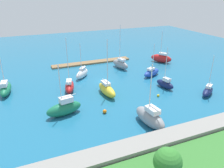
% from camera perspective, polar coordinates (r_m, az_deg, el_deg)
% --- Properties ---
extents(water, '(160.00, 160.00, 0.00)m').
position_cam_1_polar(water, '(61.73, -2.11, 0.70)').
color(water, '#1E668C').
rests_on(water, ground).
extents(pier_dock, '(27.57, 3.16, 0.54)m').
position_cam_1_polar(pier_dock, '(77.59, -5.26, 5.59)').
color(pier_dock, olive).
rests_on(pier_dock, ground).
extents(breakwater, '(74.83, 3.64, 1.55)m').
position_cam_1_polar(breakwater, '(38.80, 13.84, -13.63)').
color(breakwater, gray).
rests_on(breakwater, ground).
extents(park_tree_midwest, '(3.57, 3.57, 5.06)m').
position_cam_1_polar(park_tree_midwest, '(29.34, 14.18, -18.92)').
color(park_tree_midwest, brown).
rests_on(park_tree_midwest, shoreline_park).
extents(sailboat_navy_outer_mooring, '(5.90, 4.61, 9.96)m').
position_cam_1_polar(sailboat_navy_outer_mooring, '(58.26, 23.55, -1.66)').
color(sailboat_navy_outer_mooring, '#141E4C').
rests_on(sailboat_navy_outer_mooring, water).
extents(sailboat_gray_mid_basin, '(3.71, 7.67, 13.77)m').
position_cam_1_polar(sailboat_gray_mid_basin, '(71.69, 2.19, 5.21)').
color(sailboat_gray_mid_basin, gray).
rests_on(sailboat_gray_mid_basin, water).
extents(sailboat_green_west_end, '(7.65, 3.87, 10.92)m').
position_cam_1_polar(sailboat_green_west_end, '(45.94, -12.24, -6.07)').
color(sailboat_green_west_end, '#19724C').
rests_on(sailboat_green_west_end, water).
extents(sailboat_red_far_south, '(3.91, 7.23, 13.41)m').
position_cam_1_polar(sailboat_red_far_south, '(56.21, -10.94, -0.55)').
color(sailboat_red_far_south, red).
rests_on(sailboat_red_far_south, water).
extents(sailboat_yellow_center_basin, '(2.92, 8.06, 13.63)m').
position_cam_1_polar(sailboat_yellow_center_basin, '(53.39, -1.35, -1.38)').
color(sailboat_yellow_center_basin, yellow).
rests_on(sailboat_yellow_center_basin, water).
extents(sailboat_white_east_end, '(5.68, 5.96, 10.09)m').
position_cam_1_polar(sailboat_white_east_end, '(64.58, -7.73, 2.75)').
color(sailboat_white_east_end, white).
rests_on(sailboat_white_east_end, water).
extents(sailboat_blue_lone_south, '(7.04, 4.69, 9.46)m').
position_cam_1_polar(sailboat_blue_lone_south, '(66.23, 10.20, 2.97)').
color(sailboat_blue_lone_south, '#2347B2').
rests_on(sailboat_blue_lone_south, water).
extents(sailboat_navy_far_north, '(2.90, 5.80, 10.71)m').
position_cam_1_polar(sailboat_navy_far_north, '(58.80, 13.56, 0.08)').
color(sailboat_navy_far_north, '#141E4C').
rests_on(sailboat_navy_far_north, water).
extents(sailboat_gray_by_breakwater, '(3.64, 8.05, 11.92)m').
position_cam_1_polar(sailboat_gray_by_breakwater, '(42.34, 9.78, -8.42)').
color(sailboat_gray_by_breakwater, gray).
rests_on(sailboat_gray_by_breakwater, water).
extents(sailboat_green_inner_mooring, '(3.35, 8.08, 14.56)m').
position_cam_1_polar(sailboat_green_inner_mooring, '(59.94, -25.85, -1.02)').
color(sailboat_green_inner_mooring, '#19724C').
rests_on(sailboat_green_inner_mooring, water).
extents(sailboat_red_along_channel, '(6.43, 7.51, 10.96)m').
position_cam_1_polar(sailboat_red_along_channel, '(79.81, 12.62, 6.56)').
color(sailboat_red_along_channel, red).
rests_on(sailboat_red_along_channel, water).
extents(mooring_buoy_yellow, '(0.62, 0.62, 0.62)m').
position_cam_1_polar(mooring_buoy_yellow, '(53.94, 11.87, -2.92)').
color(mooring_buoy_yellow, yellow).
rests_on(mooring_buoy_yellow, water).
extents(mooring_buoy_orange, '(0.85, 0.85, 0.85)m').
position_cam_1_polar(mooring_buoy_orange, '(45.98, -1.91, -7.09)').
color(mooring_buoy_orange, orange).
rests_on(mooring_buoy_orange, water).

